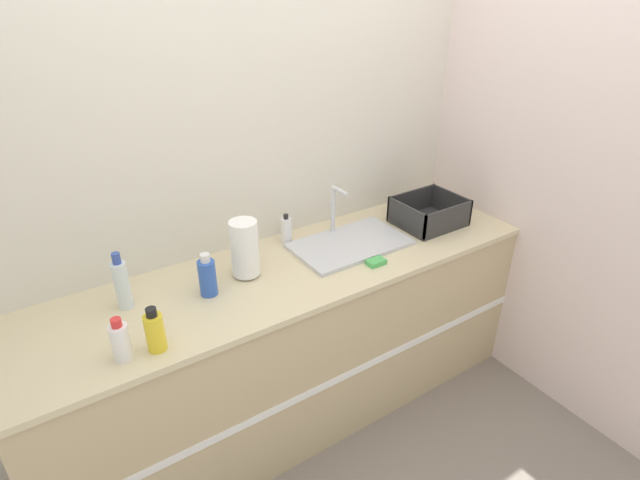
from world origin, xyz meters
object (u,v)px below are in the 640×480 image
(paper_towel_roll, at_px, (245,249))
(soap_dispenser, at_px, (286,230))
(dish_rack, at_px, (429,215))
(bottle_white_spray, at_px, (121,341))
(bottle_clear, at_px, (122,284))
(bottle_yellow, at_px, (155,331))
(sink, at_px, (349,242))
(bottle_blue, at_px, (207,277))

(paper_towel_roll, relative_size, soap_dispenser, 1.73)
(dish_rack, distance_m, bottle_white_spray, 1.72)
(bottle_white_spray, height_order, bottle_clear, bottle_clear)
(bottle_white_spray, height_order, bottle_yellow, bottle_yellow)
(sink, bearing_deg, paper_towel_roll, 176.81)
(dish_rack, height_order, bottle_yellow, bottle_yellow)
(sink, xyz_separation_m, bottle_white_spray, (-1.19, -0.24, 0.06))
(dish_rack, distance_m, bottle_clear, 1.62)
(sink, distance_m, bottle_blue, 0.78)
(soap_dispenser, bearing_deg, bottle_yellow, -150.66)
(soap_dispenser, bearing_deg, sink, -39.63)
(paper_towel_roll, height_order, bottle_yellow, paper_towel_roll)
(bottle_clear, xyz_separation_m, bottle_yellow, (0.03, -0.34, -0.03))
(bottle_white_spray, xyz_separation_m, bottle_clear, (0.09, 0.32, 0.04))
(bottle_white_spray, bearing_deg, bottle_clear, 73.98)
(soap_dispenser, bearing_deg, bottle_blue, -156.52)
(paper_towel_roll, relative_size, dish_rack, 0.78)
(bottle_white_spray, height_order, soap_dispenser, bottle_white_spray)
(bottle_white_spray, xyz_separation_m, soap_dispenser, (0.94, 0.44, -0.01))
(sink, relative_size, bottle_white_spray, 3.37)
(sink, relative_size, bottle_blue, 2.96)
(bottle_clear, relative_size, soap_dispenser, 1.62)
(bottle_yellow, xyz_separation_m, soap_dispenser, (0.82, 0.46, -0.01))
(paper_towel_roll, height_order, dish_rack, paper_towel_roll)
(bottle_blue, bearing_deg, sink, 1.36)
(bottle_white_spray, bearing_deg, bottle_blue, 27.44)
(bottle_white_spray, distance_m, bottle_blue, 0.47)
(paper_towel_roll, xyz_separation_m, bottle_white_spray, (-0.62, -0.27, -0.06))
(sink, height_order, bottle_clear, sink)
(bottle_clear, xyz_separation_m, bottle_blue, (0.33, -0.10, -0.03))
(soap_dispenser, bearing_deg, bottle_clear, -171.54)
(bottle_clear, bearing_deg, bottle_blue, -17.05)
(dish_rack, relative_size, bottle_blue, 1.77)
(bottle_white_spray, bearing_deg, paper_towel_roll, 23.19)
(paper_towel_roll, xyz_separation_m, bottle_blue, (-0.20, -0.05, -0.05))
(bottle_white_spray, distance_m, bottle_yellow, 0.12)
(dish_rack, height_order, bottle_white_spray, bottle_white_spray)
(paper_towel_roll, xyz_separation_m, bottle_clear, (-0.53, 0.05, -0.03))
(sink, relative_size, dish_rack, 1.67)
(bottle_white_spray, distance_m, bottle_clear, 0.33)
(bottle_clear, xyz_separation_m, soap_dispenser, (0.85, 0.13, -0.04))
(paper_towel_roll, bearing_deg, bottle_clear, 174.59)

